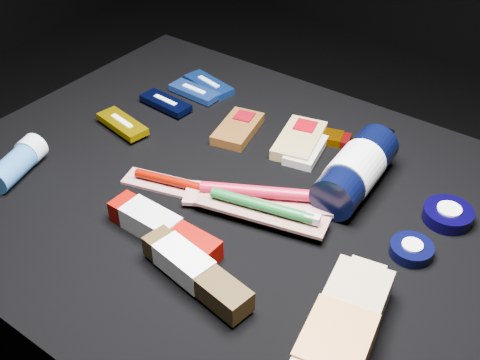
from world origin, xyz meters
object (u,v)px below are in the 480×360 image
Objects in this scene: bodywash_bottle at (340,335)px; deodorant_stick at (18,163)px; lotion_bottle at (356,170)px; toothpaste_carton_red at (159,228)px.

deodorant_stick is at bearing 170.06° from bodywash_bottle.
bodywash_bottle is 1.92× the size of deodorant_stick.
lotion_bottle is 0.57m from deodorant_stick.
lotion_bottle is at bearing 15.51° from deodorant_stick.
lotion_bottle reaches higher than bodywash_bottle.
bodywash_bottle is at bearing -69.13° from lotion_bottle.
lotion_bottle reaches higher than toothpaste_carton_red.
lotion_bottle is 0.32m from bodywash_bottle.
toothpaste_carton_red is at bearing 166.21° from bodywash_bottle.
bodywash_bottle is at bearing -1.96° from toothpaste_carton_red.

